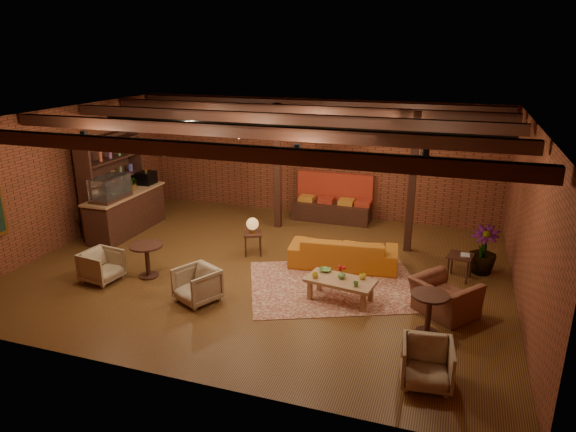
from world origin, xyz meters
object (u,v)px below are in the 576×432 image
(round_table_left, at_px, (147,255))
(armchair_far, at_px, (427,361))
(round_table_right, at_px, (429,307))
(side_table_lamp, at_px, (253,227))
(armchair_b, at_px, (197,283))
(plant_tall, at_px, (489,203))
(coffee_table, at_px, (340,281))
(armchair_a, at_px, (102,264))
(sofa, at_px, (344,252))
(armchair_right, at_px, (445,292))
(side_table_book, at_px, (461,257))

(round_table_left, xyz_separation_m, armchair_far, (5.69, -1.82, -0.12))
(round_table_left, bearing_deg, round_table_right, -4.59)
(side_table_lamp, distance_m, armchair_b, 2.46)
(plant_tall, bearing_deg, side_table_lamp, -173.24)
(coffee_table, height_order, plant_tall, plant_tall)
(armchair_a, distance_m, armchair_far, 6.60)
(armchair_a, height_order, round_table_right, round_table_right)
(sofa, xyz_separation_m, armchair_right, (2.14, -1.49, 0.11))
(side_table_book, distance_m, armchair_far, 3.76)
(armchair_far, bearing_deg, armchair_b, 158.13)
(side_table_book, relative_size, round_table_right, 0.76)
(armchair_right, distance_m, armchair_far, 2.13)
(coffee_table, bearing_deg, plant_tall, 40.35)
(coffee_table, height_order, armchair_right, armchair_right)
(armchair_right, bearing_deg, side_table_lamp, 18.81)
(sofa, distance_m, coffee_table, 1.58)
(armchair_a, distance_m, plant_tall, 7.90)
(armchair_a, bearing_deg, armchair_right, -75.77)
(coffee_table, distance_m, armchair_far, 2.68)
(sofa, relative_size, plant_tall, 0.75)
(coffee_table, relative_size, round_table_right, 1.85)
(armchair_b, distance_m, side_table_book, 5.26)
(armchair_right, bearing_deg, round_table_left, 41.25)
(round_table_left, bearing_deg, sofa, 25.86)
(round_table_right, distance_m, plant_tall, 3.15)
(sofa, bearing_deg, armchair_right, 138.69)
(armchair_a, height_order, side_table_book, armchair_a)
(armchair_b, relative_size, round_table_right, 1.00)
(round_table_right, relative_size, plant_tall, 0.24)
(round_table_right, bearing_deg, round_table_left, 175.41)
(sofa, height_order, armchair_b, armchair_b)
(armchair_far, distance_m, plant_tall, 4.44)
(sofa, xyz_separation_m, round_table_left, (-3.69, -1.79, 0.14))
(round_table_left, xyz_separation_m, armchair_a, (-0.77, -0.46, -0.12))
(side_table_book, bearing_deg, armchair_a, -160.86)
(round_table_left, relative_size, armchair_a, 1.00)
(armchair_b, relative_size, armchair_right, 0.71)
(sofa, height_order, round_table_left, round_table_left)
(round_table_left, bearing_deg, armchair_b, -23.32)
(round_table_right, bearing_deg, armchair_b, -177.44)
(side_table_lamp, distance_m, armchair_right, 4.51)
(side_table_lamp, relative_size, round_table_left, 1.24)
(side_table_lamp, relative_size, side_table_book, 1.58)
(armchair_far, xyz_separation_m, plant_tall, (0.82, 4.21, 1.17))
(side_table_lamp, relative_size, armchair_b, 1.21)
(coffee_table, relative_size, armchair_a, 1.90)
(round_table_right, bearing_deg, plant_tall, 72.48)
(round_table_left, bearing_deg, armchair_far, -17.75)
(sofa, height_order, side_table_lamp, side_table_lamp)
(sofa, relative_size, coffee_table, 1.72)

